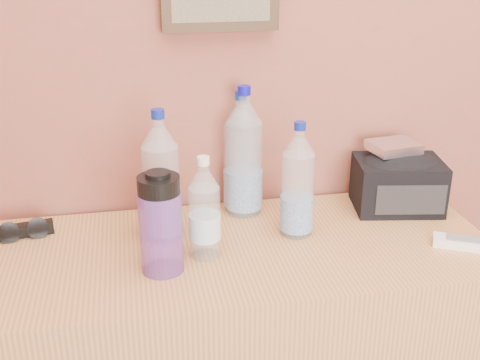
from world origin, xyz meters
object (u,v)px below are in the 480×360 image
pet_large_a (161,183)px  ac_remote (466,243)px  sunglasses (24,230)px  pet_large_c (241,159)px  foil_packet (394,147)px  nalgene_bottle (161,223)px  toiletry_bag (398,181)px  pet_small (205,213)px  pet_large_b (244,158)px  pet_large_d (298,186)px

pet_large_a → ac_remote: size_ratio=2.16×
sunglasses → ac_remote: sunglasses is taller
ac_remote → pet_large_c: bearing=174.4°
pet_large_a → sunglasses: bearing=170.2°
sunglasses → foil_packet: 1.01m
nalgene_bottle → toiletry_bag: nalgene_bottle is taller
foil_packet → pet_small: bearing=-160.4°
ac_remote → sunglasses: bearing=-166.5°
pet_large_b → pet_large_c: 0.02m
nalgene_bottle → toiletry_bag: (0.67, 0.22, -0.04)m
toiletry_bag → foil_packet: size_ratio=1.87×
pet_large_b → pet_large_a: bearing=-155.1°
pet_large_c → foil_packet: bearing=-5.7°
pet_large_d → toiletry_bag: size_ratio=1.28×
pet_large_b → pet_large_d: size_ratio=1.19×
pet_large_d → nalgene_bottle: (-0.35, -0.12, -0.01)m
pet_large_a → ac_remote: pet_large_a is taller
toiletry_bag → foil_packet: bearing=118.0°
pet_large_a → ac_remote: bearing=-15.3°
pet_large_a → pet_large_b: 0.25m
pet_small → foil_packet: size_ratio=2.01×
pet_small → ac_remote: pet_small is taller
pet_large_b → foil_packet: bearing=-3.5°
pet_large_d → toiletry_bag: bearing=17.1°
pet_large_b → ac_remote: pet_large_b is taller
ac_remote → toiletry_bag: size_ratio=0.66×
pet_large_b → toiletry_bag: (0.43, -0.05, -0.08)m
toiletry_bag → nalgene_bottle: bearing=-152.5°
pet_large_d → nalgene_bottle: 0.37m
sunglasses → ac_remote: size_ratio=0.95×
pet_large_c → pet_large_b: bearing=-71.3°
nalgene_bottle → foil_packet: 0.71m
pet_large_c → nalgene_bottle: bearing=-129.5°
sunglasses → pet_large_d: bearing=-19.1°
pet_large_d → pet_small: (-0.25, -0.07, -0.02)m
pet_large_a → pet_large_b: bearing=24.9°
sunglasses → foil_packet: (1.00, 0.02, 0.15)m
pet_large_b → pet_large_d: (0.11, -0.15, -0.03)m
pet_large_c → pet_small: bearing=-118.9°
pet_large_c → foil_packet: pet_large_c is taller
pet_large_b → pet_small: pet_large_b is taller
pet_small → foil_packet: bearing=19.6°
pet_large_c → sunglasses: pet_large_c is taller
pet_large_b → sunglasses: (-0.58, -0.05, -0.14)m
pet_large_a → pet_large_c: 0.26m
pet_large_a → toiletry_bag: size_ratio=1.43×
nalgene_bottle → pet_large_d: bearing=18.8°
pet_large_b → toiletry_bag: 0.44m
pet_large_c → nalgene_bottle: size_ratio=1.40×
pet_large_c → toiletry_bag: (0.43, -0.07, -0.07)m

